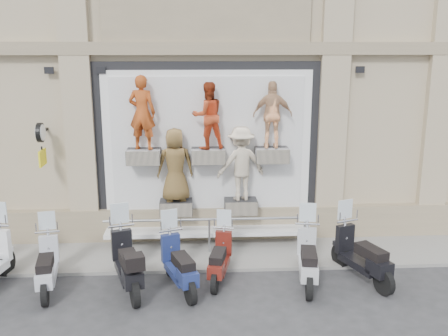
{
  "coord_description": "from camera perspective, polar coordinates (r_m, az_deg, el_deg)",
  "views": [
    {
      "loc": [
        -0.28,
        -9.21,
        4.89
      ],
      "look_at": [
        0.35,
        1.9,
        2.18
      ],
      "focal_mm": 40.0,
      "sensor_mm": 36.0,
      "label": 1
    }
  ],
  "objects": [
    {
      "name": "ground",
      "position": [
        10.43,
        -1.35,
        -14.26
      ],
      "size": [
        90.0,
        90.0,
        0.0
      ],
      "primitive_type": "plane",
      "color": "#2E2E30",
      "rests_on": "ground"
    },
    {
      "name": "sidewalk",
      "position": [
        12.31,
        -1.68,
        -9.51
      ],
      "size": [
        16.0,
        2.2,
        0.08
      ],
      "primitive_type": "cube",
      "color": "gray",
      "rests_on": "ground"
    },
    {
      "name": "building",
      "position": [
        16.25,
        -2.34,
        17.61
      ],
      "size": [
        14.0,
        8.6,
        12.0
      ],
      "primitive_type": null,
      "color": "tan",
      "rests_on": "ground"
    },
    {
      "name": "shop_vitrine",
      "position": [
        12.21,
        -1.54,
        1.83
      ],
      "size": [
        5.6,
        0.93,
        4.3
      ],
      "color": "black",
      "rests_on": "ground"
    },
    {
      "name": "guard_rail",
      "position": [
        12.05,
        -1.68,
        -7.84
      ],
      "size": [
        5.06,
        0.1,
        0.93
      ],
      "primitive_type": null,
      "color": "#9EA0A5",
      "rests_on": "ground"
    },
    {
      "name": "clock_sign_bracket",
      "position": [
        12.4,
        -20.18,
        3.17
      ],
      "size": [
        0.1,
        0.8,
        1.02
      ],
      "color": "black",
      "rests_on": "ground"
    },
    {
      "name": "scooter_c",
      "position": [
        10.91,
        -19.66,
        -9.43
      ],
      "size": [
        0.86,
        1.92,
        1.5
      ],
      "primitive_type": null,
      "rotation": [
        0.0,
        0.0,
        0.18
      ],
      "color": "#ADB0BB",
      "rests_on": "ground"
    },
    {
      "name": "scooter_d",
      "position": [
        10.46,
        -11.07,
        -9.38
      ],
      "size": [
        1.19,
        2.14,
        1.67
      ],
      "primitive_type": null,
      "rotation": [
        0.0,
        0.0,
        0.31
      ],
      "color": "black",
      "rests_on": "ground"
    },
    {
      "name": "scooter_e",
      "position": [
        10.36,
        -5.2,
        -9.79
      ],
      "size": [
        1.16,
        1.97,
        1.54
      ],
      "primitive_type": null,
      "rotation": [
        0.0,
        0.0,
        0.35
      ],
      "color": "navy",
      "rests_on": "ground"
    },
    {
      "name": "scooter_f",
      "position": [
        10.73,
        -0.48,
        -9.27
      ],
      "size": [
        0.86,
        1.79,
        1.4
      ],
      "primitive_type": null,
      "rotation": [
        0.0,
        0.0,
        -0.21
      ],
      "color": "#59160F",
      "rests_on": "ground"
    },
    {
      "name": "scooter_g",
      "position": [
        10.69,
        9.6,
        -9.04
      ],
      "size": [
        0.88,
        2.01,
        1.58
      ],
      "primitive_type": null,
      "rotation": [
        0.0,
        0.0,
        -0.16
      ],
      "color": "#A7A9AE",
      "rests_on": "ground"
    },
    {
      "name": "scooter_h",
      "position": [
        11.08,
        15.54,
        -8.44
      ],
      "size": [
        1.24,
        2.07,
        1.61
      ],
      "primitive_type": null,
      "rotation": [
        0.0,
        0.0,
        0.36
      ],
      "color": "black",
      "rests_on": "ground"
    }
  ]
}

